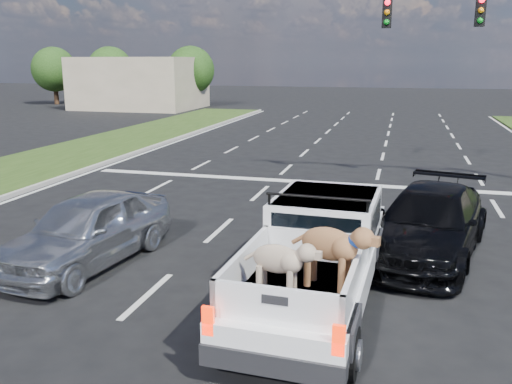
% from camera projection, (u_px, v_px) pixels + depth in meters
% --- Properties ---
extents(ground, '(160.00, 160.00, 0.00)m').
position_uv_depth(ground, '(240.00, 307.00, 9.26)').
color(ground, black).
rests_on(ground, ground).
extents(road_markings, '(17.75, 60.00, 0.01)m').
position_uv_depth(road_markings, '(307.00, 208.00, 15.42)').
color(road_markings, silver).
rests_on(road_markings, ground).
extents(curb_left, '(0.15, 60.00, 0.14)m').
position_uv_depth(curb_left, '(22.00, 191.00, 17.17)').
color(curb_left, '#A39E95').
rests_on(curb_left, ground).
extents(building_left, '(10.00, 8.00, 4.40)m').
position_uv_depth(building_left, '(140.00, 83.00, 47.58)').
color(building_left, '#BDAB91').
rests_on(building_left, ground).
extents(tree_far_a, '(4.20, 4.20, 5.40)m').
position_uv_depth(tree_far_a, '(54.00, 69.00, 51.73)').
color(tree_far_a, '#332114').
rests_on(tree_far_a, ground).
extents(tree_far_b, '(4.20, 4.20, 5.40)m').
position_uv_depth(tree_far_b, '(110.00, 70.00, 50.22)').
color(tree_far_b, '#332114').
rests_on(tree_far_b, ground).
extents(tree_far_c, '(4.20, 4.20, 5.40)m').
position_uv_depth(tree_far_c, '(191.00, 70.00, 48.19)').
color(tree_far_c, '#332114').
rests_on(tree_far_c, ground).
extents(pickup_truck, '(2.13, 5.25, 1.94)m').
position_uv_depth(pickup_truck, '(316.00, 256.00, 9.09)').
color(pickup_truck, black).
rests_on(pickup_truck, ground).
extents(silver_sedan, '(2.28, 4.51, 1.47)m').
position_uv_depth(silver_sedan, '(87.00, 229.00, 11.09)').
color(silver_sedan, silver).
rests_on(silver_sedan, ground).
extents(black_coupe, '(3.08, 5.30, 1.44)m').
position_uv_depth(black_coupe, '(429.00, 223.00, 11.59)').
color(black_coupe, black).
rests_on(black_coupe, ground).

